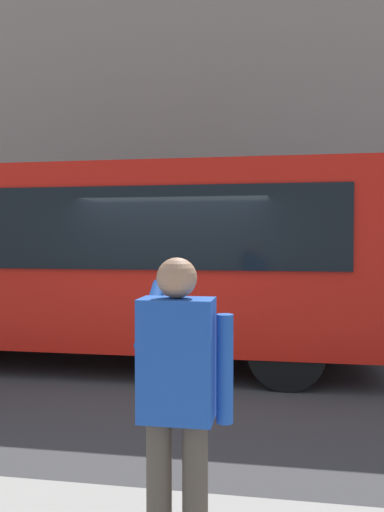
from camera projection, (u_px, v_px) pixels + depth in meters
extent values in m
plane|color=#38383A|center=(178.00, 378.00, 7.26)|extent=(60.00, 60.00, 0.00)
cube|color=gray|center=(227.00, 87.00, 13.77)|extent=(28.00, 0.80, 12.00)
cube|color=navy|center=(367.00, 197.00, 12.69)|extent=(4.40, 1.10, 0.24)
cube|color=red|center=(94.00, 255.00, 8.23)|extent=(9.00, 2.50, 2.60)
cube|color=black|center=(61.00, 228.00, 6.98)|extent=(7.60, 0.06, 1.10)
cylinder|color=black|center=(285.00, 324.00, 8.85)|extent=(1.00, 0.28, 1.00)
cylinder|color=black|center=(286.00, 351.00, 6.69)|extent=(1.00, 0.28, 1.00)
cylinder|color=#4C4238|center=(195.00, 496.00, 2.80)|extent=(0.14, 0.14, 0.82)
cylinder|color=#4C4238|center=(159.00, 493.00, 2.83)|extent=(0.14, 0.14, 0.82)
cube|color=#1E4CAD|center=(177.00, 359.00, 2.79)|extent=(0.40, 0.24, 0.66)
sphere|color=#A87A5B|center=(177.00, 278.00, 2.78)|extent=(0.22, 0.22, 0.22)
cylinder|color=#1E4CAD|center=(225.00, 369.00, 2.75)|extent=(0.09, 0.09, 0.58)
cylinder|color=#1E4CAD|center=(152.00, 314.00, 2.97)|extent=(0.09, 0.48, 0.37)
cube|color=black|center=(170.00, 277.00, 3.09)|extent=(0.07, 0.01, 0.14)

